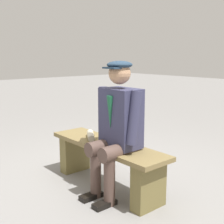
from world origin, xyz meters
The scene contains 4 objects.
ground_plane centered at (0.00, 0.00, 0.00)m, with size 30.00×30.00×0.00m, color gray.
bench centered at (0.00, 0.00, 0.32)m, with size 1.52×0.41×0.49m.
seated_man centered at (-0.23, 0.06, 0.76)m, with size 0.56×0.55×1.36m.
rolled_magazine centered at (0.25, 0.03, 0.53)m, with size 0.07×0.07×0.28m, color beige.
Camera 1 is at (-2.39, 1.95, 1.42)m, focal length 48.18 mm.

